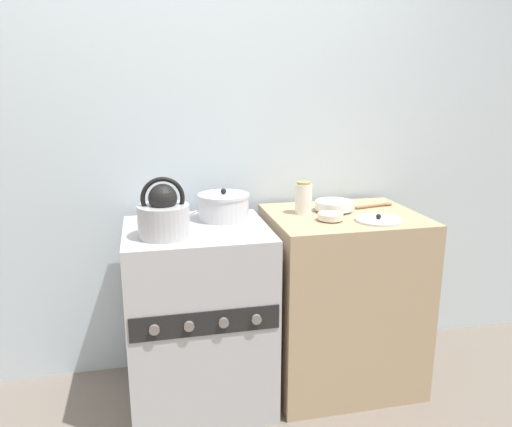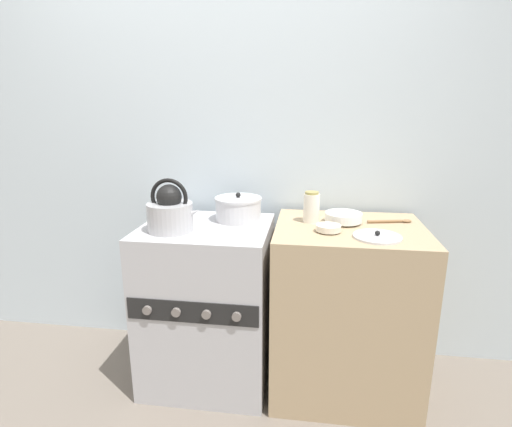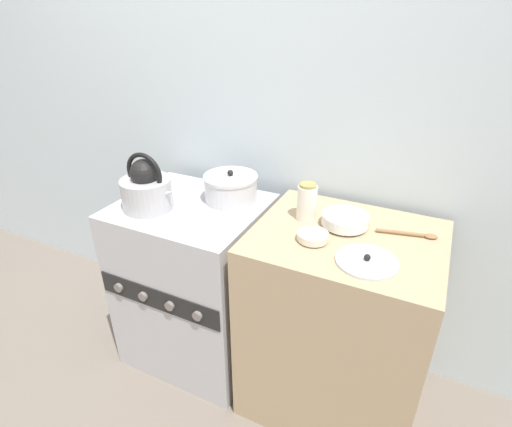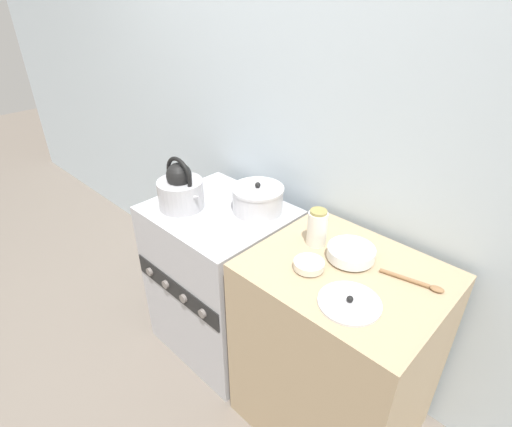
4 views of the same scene
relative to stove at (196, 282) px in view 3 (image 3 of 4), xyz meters
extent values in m
plane|color=#70665B|center=(0.00, -0.30, -0.45)|extent=(12.00, 12.00, 0.00)
cube|color=silver|center=(0.00, 0.40, 0.80)|extent=(7.00, 0.06, 2.50)
cube|color=#B2B2B7|center=(0.00, 0.00, 0.00)|extent=(0.67, 0.59, 0.90)
cube|color=black|center=(0.00, -0.30, 0.11)|extent=(0.65, 0.01, 0.11)
cylinder|color=slate|center=(-0.22, -0.31, 0.11)|extent=(0.04, 0.02, 0.04)
cylinder|color=slate|center=(-0.07, -0.31, 0.11)|extent=(0.04, 0.02, 0.04)
cylinder|color=slate|center=(0.07, -0.31, 0.11)|extent=(0.04, 0.02, 0.04)
cylinder|color=slate|center=(0.22, -0.31, 0.11)|extent=(0.04, 0.02, 0.04)
cube|color=tan|center=(0.75, 0.02, 0.01)|extent=(0.75, 0.62, 0.92)
cylinder|color=#B2B2B7|center=(-0.15, -0.11, 0.52)|extent=(0.23, 0.23, 0.14)
sphere|color=black|center=(-0.15, -0.11, 0.62)|extent=(0.12, 0.12, 0.12)
torus|color=black|center=(-0.15, -0.11, 0.62)|extent=(0.19, 0.02, 0.19)
cone|color=#B2B2B7|center=(-0.04, -0.11, 0.54)|extent=(0.11, 0.05, 0.09)
cylinder|color=silver|center=(0.15, 0.13, 0.51)|extent=(0.25, 0.25, 0.11)
cylinder|color=silver|center=(0.15, 0.13, 0.57)|extent=(0.26, 0.26, 0.01)
sphere|color=black|center=(0.15, 0.13, 0.59)|extent=(0.03, 0.03, 0.03)
cylinder|color=white|center=(0.71, 0.08, 0.47)|extent=(0.09, 0.09, 0.01)
cylinder|color=white|center=(0.71, 0.08, 0.50)|extent=(0.19, 0.19, 0.05)
cylinder|color=beige|center=(0.63, -0.08, 0.47)|extent=(0.05, 0.05, 0.01)
cylinder|color=beige|center=(0.63, -0.08, 0.49)|extent=(0.12, 0.12, 0.03)
cylinder|color=silver|center=(0.55, 0.08, 0.54)|extent=(0.08, 0.08, 0.15)
cylinder|color=#998C4C|center=(0.55, 0.08, 0.63)|extent=(0.07, 0.07, 0.01)
cylinder|color=silver|center=(0.85, -0.14, 0.47)|extent=(0.22, 0.22, 0.01)
sphere|color=black|center=(0.85, -0.14, 0.49)|extent=(0.02, 0.02, 0.02)
cylinder|color=olive|center=(0.93, 0.11, 0.48)|extent=(0.18, 0.05, 0.02)
ellipsoid|color=olive|center=(1.04, 0.14, 0.48)|extent=(0.06, 0.04, 0.02)
camera|label=1|loc=(-0.22, -2.25, 1.10)|focal=35.00mm
camera|label=2|loc=(0.54, -1.95, 1.06)|focal=28.00mm
camera|label=3|loc=(1.01, -1.37, 1.29)|focal=28.00mm
camera|label=4|loc=(1.34, -1.11, 1.45)|focal=28.00mm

